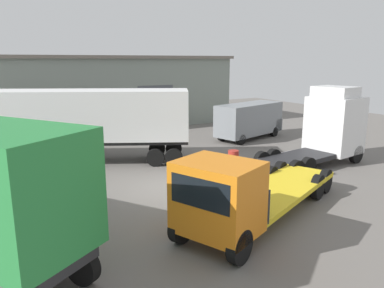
{
  "coord_description": "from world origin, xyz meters",
  "views": [
    {
      "loc": [
        -7.19,
        -14.45,
        5.66
      ],
      "look_at": [
        1.87,
        1.11,
        1.6
      ],
      "focal_mm": 35.0,
      "sensor_mm": 36.0,
      "label": 1
    }
  ],
  "objects": [
    {
      "name": "tractor_unit_white",
      "position": [
        9.75,
        -0.57,
        1.99
      ],
      "size": [
        6.65,
        3.25,
        4.24
      ],
      "rotation": [
        0.0,
        0.0,
        0.12
      ],
      "color": "silver",
      "rests_on": "ground_plane"
    },
    {
      "name": "traffic_cone",
      "position": [
        2.88,
        0.92,
        0.25
      ],
      "size": [
        0.4,
        0.4,
        0.55
      ],
      "color": "black",
      "rests_on": "ground_plane"
    },
    {
      "name": "ground_plane",
      "position": [
        0.0,
        0.0,
        0.0
      ],
      "size": [
        60.0,
        60.0,
        0.0
      ],
      "primitive_type": "plane",
      "color": "slate"
    },
    {
      "name": "oil_drum",
      "position": [
        4.61,
        1.36,
        0.44
      ],
      "size": [
        0.58,
        0.58,
        0.88
      ],
      "color": "#B22D23",
      "rests_on": "ground_plane"
    },
    {
      "name": "delivery_van_grey",
      "position": [
        10.13,
        6.79,
        1.4
      ],
      "size": [
        6.05,
        3.39,
        2.57
      ],
      "rotation": [
        0.0,
        0.0,
        0.26
      ],
      "color": "gray",
      "rests_on": "ground_plane"
    },
    {
      "name": "warehouse_building",
      "position": [
        0.0,
        18.15,
        3.01
      ],
      "size": [
        27.26,
        8.81,
        6.0
      ],
      "color": "gray",
      "rests_on": "ground_plane"
    },
    {
      "name": "flatbed_truck_orange",
      "position": [
        0.11,
        -5.12,
        1.29
      ],
      "size": [
        8.76,
        5.47,
        2.72
      ],
      "rotation": [
        0.0,
        0.0,
        -2.75
      ],
      "color": "orange",
      "rests_on": "ground_plane"
    },
    {
      "name": "container_trailer_orange",
      "position": [
        -2.12,
        6.34,
        2.58
      ],
      "size": [
        11.63,
        7.66,
        4.05
      ],
      "rotation": [
        0.0,
        0.0,
        2.66
      ],
      "color": "silver",
      "rests_on": "ground_plane"
    }
  ]
}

